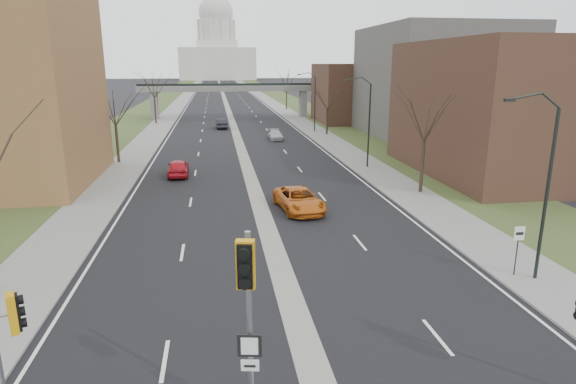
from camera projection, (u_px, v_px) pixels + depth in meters
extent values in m
plane|color=black|center=(318.00, 384.00, 15.45)|extent=(700.00, 700.00, 0.00)
cube|color=black|center=(223.00, 95.00, 158.77)|extent=(20.00, 600.00, 0.01)
cube|color=gray|center=(223.00, 95.00, 158.77)|extent=(1.20, 600.00, 0.02)
cube|color=gray|center=(260.00, 95.00, 160.48)|extent=(4.00, 600.00, 0.12)
cube|color=gray|center=(186.00, 95.00, 157.03)|extent=(4.00, 600.00, 0.12)
cube|color=#33441F|center=(277.00, 95.00, 161.35)|extent=(8.00, 600.00, 0.10)
cube|color=#33441F|center=(168.00, 96.00, 156.17)|extent=(8.00, 600.00, 0.10)
cube|color=#492C22|center=(511.00, 109.00, 44.11)|extent=(16.00, 20.00, 12.00)
cube|color=#4E4C47|center=(437.00, 82.00, 67.23)|extent=(18.00, 22.00, 15.00)
cube|color=#492C22|center=(358.00, 93.00, 84.21)|extent=(14.00, 14.00, 10.00)
cube|color=slate|center=(155.00, 106.00, 89.23)|extent=(1.20, 2.50, 5.00)
cube|color=slate|center=(303.00, 104.00, 93.26)|extent=(1.20, 2.50, 5.00)
cube|color=slate|center=(230.00, 88.00, 90.47)|extent=(34.00, 3.00, 1.00)
cube|color=black|center=(230.00, 85.00, 90.29)|extent=(34.00, 0.15, 0.50)
cube|color=silver|center=(218.00, 64.00, 318.63)|extent=(48.00, 42.00, 20.00)
cube|color=silver|center=(217.00, 45.00, 315.54)|extent=(26.00, 26.00, 5.00)
cylinder|color=silver|center=(216.00, 31.00, 313.22)|extent=(22.00, 22.00, 14.00)
sphere|color=silver|center=(216.00, 13.00, 310.39)|extent=(22.00, 22.00, 22.00)
cylinder|color=black|center=(546.00, 197.00, 21.82)|extent=(0.16, 0.16, 8.00)
cube|color=black|center=(511.00, 100.00, 20.37)|extent=(0.45, 0.18, 0.14)
cylinder|color=black|center=(369.00, 126.00, 46.66)|extent=(0.16, 0.16, 8.00)
cube|color=black|center=(347.00, 80.00, 45.21)|extent=(0.45, 0.18, 0.14)
cylinder|color=black|center=(315.00, 105.00, 71.51)|extent=(0.16, 0.16, 8.00)
cube|color=black|center=(300.00, 75.00, 70.05)|extent=(0.45, 0.18, 0.14)
cylinder|color=#382B21|center=(117.00, 144.00, 49.37)|extent=(0.28, 0.28, 3.75)
cylinder|color=#382B21|center=(155.00, 111.00, 81.79)|extent=(0.28, 0.28, 4.25)
cylinder|color=#382B21|center=(422.00, 167.00, 37.80)|extent=(0.28, 0.28, 4.00)
cylinder|color=#382B21|center=(327.00, 122.00, 69.39)|extent=(0.28, 0.28, 3.50)
cylinder|color=#382B21|center=(287.00, 100.00, 107.51)|extent=(0.28, 0.28, 4.25)
cube|color=#C78B0B|center=(12.00, 313.00, 13.46)|extent=(0.55, 0.56, 1.18)
cylinder|color=gray|center=(250.00, 332.00, 13.07)|extent=(0.16, 0.16, 5.79)
cube|color=#C78B0B|center=(246.00, 264.00, 11.96)|extent=(0.54, 0.52, 1.28)
cube|color=black|center=(250.00, 343.00, 13.15)|extent=(0.67, 0.16, 0.67)
cube|color=silver|center=(251.00, 362.00, 13.31)|extent=(0.50, 0.13, 0.33)
cylinder|color=black|center=(516.00, 254.00, 22.91)|extent=(0.06, 0.06, 2.12)
cube|color=silver|center=(519.00, 233.00, 22.64)|extent=(0.53, 0.04, 0.67)
imported|color=#B3141F|center=(178.00, 168.00, 44.01)|extent=(1.97, 4.63, 1.56)
imported|color=black|center=(221.00, 124.00, 76.63)|extent=(1.89, 4.78, 1.55)
imported|color=#BF5C14|center=(299.00, 199.00, 33.62)|extent=(3.32, 5.93, 1.57)
imported|color=#A8A9AF|center=(275.00, 135.00, 65.19)|extent=(1.88, 4.43, 1.28)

